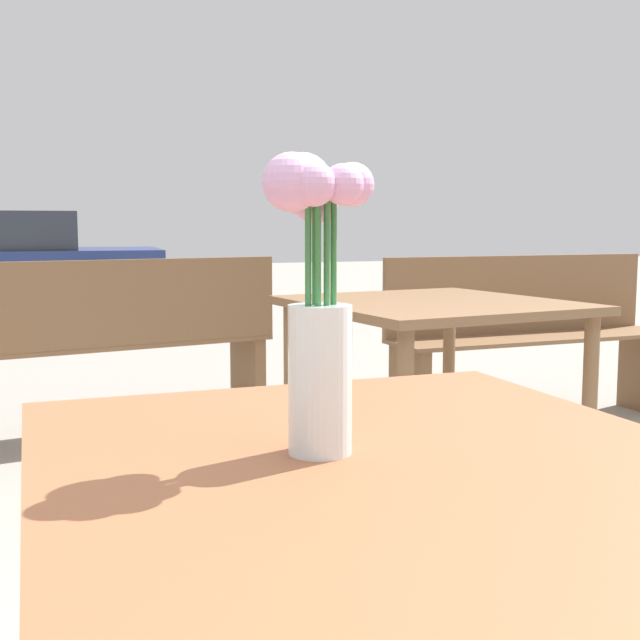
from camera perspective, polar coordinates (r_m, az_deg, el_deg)
table_front at (r=0.90m, az=5.89°, el=-17.22°), size 0.78×0.98×0.75m
flower_vase at (r=0.89m, az=-0.26°, el=1.59°), size 0.13×0.12×0.34m
bench_near at (r=3.89m, az=-15.30°, el=-1.48°), size 1.72×0.58×0.85m
bench_far at (r=4.26m, az=14.49°, el=-0.85°), size 1.55×0.37×0.85m
table_back at (r=2.81m, az=7.94°, el=-0.75°), size 0.93×0.97×0.75m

